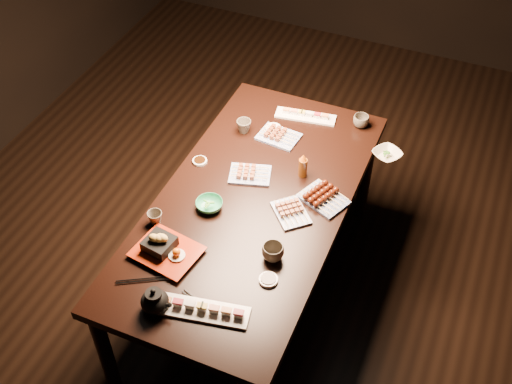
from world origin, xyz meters
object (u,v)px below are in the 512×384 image
dining_table (252,250)px  teacup_near_left (155,218)px  tempura_tray (166,247)px  yakitori_plate_right (291,210)px  teacup_far_right (361,121)px  teacup_mid_right (273,252)px  sushi_platter_near (202,308)px  edamame_bowl_cream (387,155)px  yakitori_plate_left (279,134)px  teapot (154,299)px  condiment_bottle (303,165)px  teacup_far_left (244,126)px  edamame_bowl_green (209,205)px  sushi_platter_far (306,114)px  yakitori_plate_center (250,172)px

dining_table → teacup_near_left: teacup_near_left is taller
dining_table → tempura_tray: (-0.22, -0.46, 0.43)m
yakitori_plate_right → teacup_far_right: 0.79m
tempura_tray → teacup_mid_right: tempura_tray is taller
sushi_platter_near → edamame_bowl_cream: 1.35m
yakitori_plate_left → tempura_tray: (-0.17, -0.97, 0.03)m
tempura_tray → teapot: (0.10, -0.28, 0.01)m
dining_table → condiment_bottle: size_ratio=12.88×
yakitori_plate_left → teacup_far_left: 0.20m
yakitori_plate_right → edamame_bowl_green: bearing=-115.9°
dining_table → sushi_platter_far: bearing=103.5°
yakitori_plate_left → teacup_near_left: bearing=-104.8°
yakitori_plate_left → teapot: teapot is taller
sushi_platter_near → teacup_far_left: (-0.32, 1.16, 0.01)m
sushi_platter_near → sushi_platter_far: 1.41m
sushi_platter_far → yakitori_plate_right: (0.19, -0.74, 0.00)m
yakitori_plate_left → tempura_tray: 0.98m
yakitori_plate_right → teacup_far_left: size_ratio=2.44×
yakitori_plate_right → tempura_tray: size_ratio=0.68×
teacup_near_left → teacup_mid_right: size_ratio=0.72×
sushi_platter_near → condiment_bottle: condiment_bottle is taller
yakitori_plate_center → yakitori_plate_left: (0.02, 0.34, 0.00)m
yakitori_plate_center → edamame_bowl_cream: yakitori_plate_center is taller
edamame_bowl_cream → teacup_near_left: size_ratio=1.95×
dining_table → teacup_far_left: 0.68m
sushi_platter_far → teacup_mid_right: 1.05m
dining_table → yakitori_plate_right: size_ratio=9.11×
sushi_platter_far → teapot: (-0.14, -1.47, 0.04)m
edamame_bowl_cream → tempura_tray: size_ratio=0.49×
sushi_platter_near → teacup_mid_right: 0.42m
sushi_platter_far → teapot: teapot is taller
teacup_near_left → condiment_bottle: condiment_bottle is taller
yakitori_plate_right → teapot: teapot is taller
sushi_platter_near → tempura_tray: bearing=131.9°
yakitori_plate_left → condiment_bottle: condiment_bottle is taller
yakitori_plate_left → edamame_bowl_cream: (0.59, 0.08, -0.01)m
dining_table → edamame_bowl_green: size_ratio=13.55×
edamame_bowl_cream → sushi_platter_near: bearing=-110.3°
tempura_tray → sushi_platter_far: bearing=87.5°
edamame_bowl_green → tempura_tray: bearing=-98.4°
sushi_platter_far → teacup_far_left: bearing=34.5°
teacup_far_right → tempura_tray: bearing=-113.9°
yakitori_plate_center → edamame_bowl_green: (-0.09, -0.29, -0.01)m
tempura_tray → yakitori_plate_left: bearing=89.1°
sushi_platter_far → yakitori_plate_left: (-0.07, -0.23, 0.01)m
yakitori_plate_left → condiment_bottle: 0.32m
yakitori_plate_left → yakitori_plate_right: bearing=-56.5°
sushi_platter_far → tempura_tray: size_ratio=1.18×
sushi_platter_near → teacup_far_right: bearing=68.8°
sushi_platter_far → teacup_mid_right: (0.21, -1.03, 0.02)m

